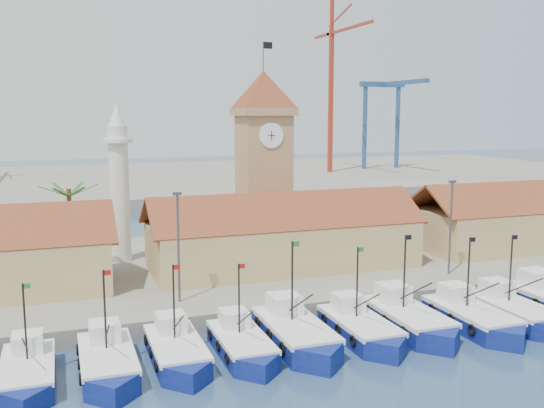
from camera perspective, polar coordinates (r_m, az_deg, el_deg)
name	(u,v)px	position (r m, az deg, el deg)	size (l,w,h in m)	color
ground	(382,354)	(44.45, 10.34, -13.72)	(400.00, 400.00, 0.00)	navy
quay	(270,264)	(65.07, -0.22, -5.70)	(140.00, 32.00, 1.50)	gray
terminal	(151,180)	(147.88, -11.28, 2.22)	(240.00, 80.00, 2.00)	gray
boat_1	(27,375)	(41.75, -22.03, -14.70)	(3.22, 8.83, 6.68)	navy
boat_2	(108,364)	(41.65, -15.18, -14.35)	(3.45, 9.44, 7.14)	navy
boat_3	(177,353)	(42.50, -8.90, -13.69)	(3.39, 9.28, 7.02)	navy
boat_4	(243,347)	(43.19, -2.77, -13.26)	(3.27, 8.96, 6.78)	navy
boat_5	(297,335)	(44.81, 2.35, -12.26)	(3.87, 10.60, 8.02)	navy
boat_6	(362,330)	(46.50, 8.44, -11.66)	(3.51, 9.62, 7.28)	navy
boat_7	(410,321)	(48.84, 12.82, -10.71)	(3.80, 10.40, 7.87)	navy
boat_8	(474,320)	(50.65, 18.46, -10.28)	(3.65, 10.01, 7.57)	navy
boat_9	(516,314)	(53.27, 21.98, -9.54)	(3.60, 9.86, 7.46)	navy
hall_center	(283,242)	(60.67, 1.03, -3.61)	(27.04, 10.13, 7.61)	tan
hall_right	(538,223)	(77.69, 23.73, -1.66)	(31.20, 10.13, 7.61)	tan
clock_tower	(264,158)	(65.15, -0.80, 4.32)	(5.80, 5.80, 22.70)	#A57955
minaret	(119,182)	(64.21, -14.18, 2.00)	(3.00, 3.00, 16.30)	silver
palm_tree	(70,222)	(62.45, -18.46, -1.59)	(5.60, 5.03, 8.39)	brown
lamp_posts	(320,232)	(53.10, 4.57, -2.64)	(80.70, 0.25, 9.03)	#3F3F44
crane_red_right	(333,78)	(154.24, 5.76, 11.68)	(1.00, 30.72, 42.47)	#A32B19
gantry	(388,101)	(164.59, 10.89, 9.50)	(13.00, 22.00, 23.20)	#2A4E80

